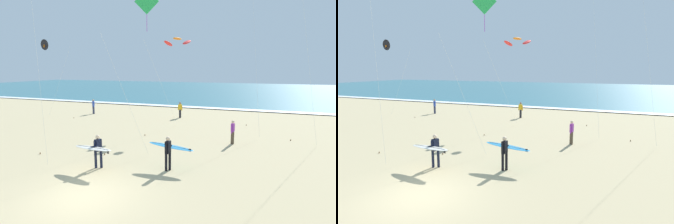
% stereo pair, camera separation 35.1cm
% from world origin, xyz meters
% --- Properties ---
extents(ground_plane, '(160.00, 160.00, 0.00)m').
position_xyz_m(ground_plane, '(0.00, 0.00, 0.00)').
color(ground_plane, tan).
extents(ocean_water, '(160.00, 60.00, 0.08)m').
position_xyz_m(ocean_water, '(0.00, 55.25, 0.04)').
color(ocean_water, '#336B7A').
rests_on(ocean_water, ground).
extents(shoreline_foam, '(160.00, 1.54, 0.01)m').
position_xyz_m(shoreline_foam, '(0.00, 25.55, 0.09)').
color(shoreline_foam, white).
rests_on(shoreline_foam, ocean_water).
extents(surfer_lead, '(2.34, 1.05, 1.71)m').
position_xyz_m(surfer_lead, '(-1.45, 2.78, 1.05)').
color(surfer_lead, black).
rests_on(surfer_lead, ground).
extents(surfer_trailing, '(2.42, 0.96, 1.71)m').
position_xyz_m(surfer_trailing, '(1.96, 4.09, 1.05)').
color(surfer_trailing, black).
rests_on(surfer_trailing, ground).
extents(kite_diamond_emerald_near, '(3.09, 1.01, 9.10)m').
position_xyz_m(kite_diamond_emerald_near, '(-0.00, 5.60, 8.18)').
color(kite_diamond_emerald_near, green).
rests_on(kite_diamond_emerald_near, ground).
extents(kite_delta_charcoal_high, '(3.96, 0.48, 7.86)m').
position_xyz_m(kite_delta_charcoal_high, '(-15.54, 14.20, 7.28)').
color(kite_delta_charcoal_high, black).
rests_on(kite_delta_charcoal_high, ground).
extents(kite_arc_amber_low, '(2.48, 5.27, 7.51)m').
position_xyz_m(kite_arc_amber_low, '(-1.35, 14.38, 7.16)').
color(kite_arc_amber_low, red).
rests_on(kite_arc_amber_low, ground).
extents(bystander_blue_top, '(0.41, 0.34, 1.59)m').
position_xyz_m(bystander_blue_top, '(-11.98, 16.93, 0.81)').
color(bystander_blue_top, '#2D334C').
rests_on(bystander_blue_top, ground).
extents(bystander_purple_top, '(0.23, 0.50, 1.59)m').
position_xyz_m(bystander_purple_top, '(4.13, 10.00, 0.81)').
color(bystander_purple_top, '#4C3D2D').
rests_on(bystander_purple_top, ground).
extents(bystander_yellow_top, '(0.49, 0.23, 1.59)m').
position_xyz_m(bystander_yellow_top, '(-2.33, 18.05, 0.81)').
color(bystander_yellow_top, black).
rests_on(bystander_yellow_top, ground).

